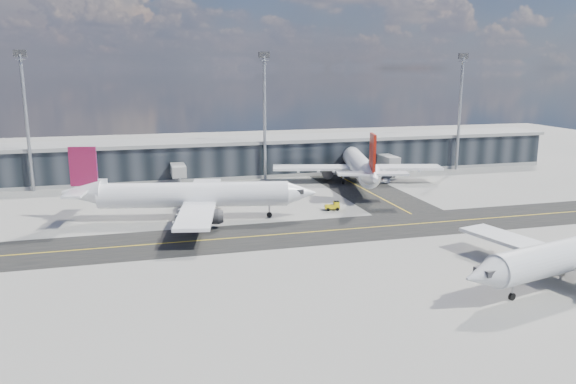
% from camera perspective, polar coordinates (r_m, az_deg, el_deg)
% --- Properties ---
extents(ground, '(300.00, 300.00, 0.00)m').
position_cam_1_polar(ground, '(85.98, 4.76, -4.68)').
color(ground, gray).
rests_on(ground, ground).
extents(taxiway_lanes, '(180.00, 63.00, 0.03)m').
position_cam_1_polar(taxiway_lanes, '(96.96, 4.81, -2.69)').
color(taxiway_lanes, black).
rests_on(taxiway_lanes, ground).
extents(terminal_concourse, '(152.00, 19.80, 8.80)m').
position_cam_1_polar(terminal_concourse, '(136.78, -2.97, 3.53)').
color(terminal_concourse, black).
rests_on(terminal_concourse, ground).
extents(floodlight_masts, '(102.50, 0.70, 28.90)m').
position_cam_1_polar(floodlight_masts, '(128.71, -2.39, 8.14)').
color(floodlight_masts, gray).
rests_on(floodlight_masts, ground).
extents(airliner_af, '(42.58, 36.51, 12.65)m').
position_cam_1_polar(airliner_af, '(96.75, -9.88, -0.32)').
color(airliner_af, white).
rests_on(airliner_af, ground).
extents(airliner_redtail, '(38.18, 44.41, 13.29)m').
position_cam_1_polar(airliner_redtail, '(125.90, 7.15, 2.81)').
color(airliner_redtail, white).
rests_on(airliner_redtail, ground).
extents(baggage_tug, '(2.77, 1.68, 1.64)m').
position_cam_1_polar(baggage_tug, '(102.37, 4.65, -1.40)').
color(baggage_tug, yellow).
rests_on(baggage_tug, ground).
extents(service_van, '(2.98, 5.80, 1.57)m').
position_cam_1_polar(service_van, '(129.43, 9.51, 1.38)').
color(service_van, white).
rests_on(service_van, ground).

